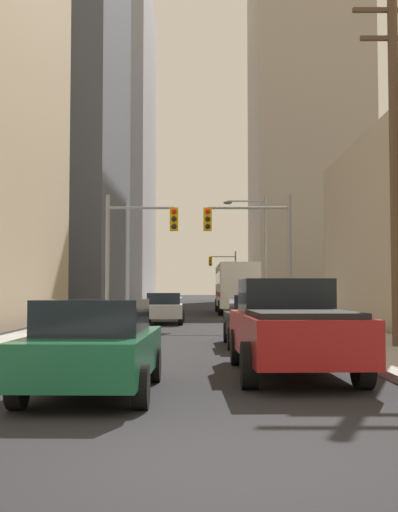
{
  "coord_description": "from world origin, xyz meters",
  "views": [
    {
      "loc": [
        0.02,
        -6.0,
        1.67
      ],
      "look_at": [
        0.0,
        30.12,
        3.58
      ],
      "focal_mm": 45.0,
      "sensor_mm": 36.0,
      "label": 1
    }
  ],
  "objects_px": {
    "sedan_green": "(95,346)",
    "traffic_signal_near_left": "(138,238)",
    "pickup_truck_red": "(290,327)",
    "traffic_signal_far_right": "(224,269)",
    "sedan_silver": "(164,308)",
    "city_bus": "(236,286)",
    "sedan_black": "(258,320)",
    "traffic_signal_near_right": "(252,237)"
  },
  "relations": [
    {
      "from": "sedan_green",
      "to": "traffic_signal_near_left",
      "type": "distance_m",
      "value": 18.96
    },
    {
      "from": "pickup_truck_red",
      "to": "traffic_signal_far_right",
      "type": "xyz_separation_m",
      "value": [
        1.01,
        59.29,
        3.08
      ]
    },
    {
      "from": "pickup_truck_red",
      "to": "sedan_silver",
      "type": "distance_m",
      "value": 19.2
    },
    {
      "from": "city_bus",
      "to": "traffic_signal_near_left",
      "type": "xyz_separation_m",
      "value": [
        -5.34,
        -16.15,
        2.09
      ]
    },
    {
      "from": "sedan_green",
      "to": "sedan_black",
      "type": "xyz_separation_m",
      "value": [
        3.44,
        8.76,
        0.0
      ]
    },
    {
      "from": "pickup_truck_red",
      "to": "city_bus",
      "type": "bearing_deg",
      "value": 88.65
    },
    {
      "from": "pickup_truck_red",
      "to": "traffic_signal_near_left",
      "type": "xyz_separation_m",
      "value": [
        -4.58,
        16.24,
        3.09
      ]
    },
    {
      "from": "city_bus",
      "to": "sedan_green",
      "type": "distance_m",
      "value": 35.07
    },
    {
      "from": "traffic_signal_near_left",
      "to": "city_bus",
      "type": "bearing_deg",
      "value": 71.69
    },
    {
      "from": "city_bus",
      "to": "traffic_signal_near_left",
      "type": "relative_size",
      "value": 1.92
    },
    {
      "from": "traffic_signal_near_left",
      "to": "traffic_signal_far_right",
      "type": "bearing_deg",
      "value": 82.6
    },
    {
      "from": "city_bus",
      "to": "pickup_truck_red",
      "type": "distance_m",
      "value": 32.41
    },
    {
      "from": "pickup_truck_red",
      "to": "sedan_black",
      "type": "height_order",
      "value": "pickup_truck_red"
    },
    {
      "from": "sedan_black",
      "to": "traffic_signal_near_left",
      "type": "relative_size",
      "value": 0.71
    },
    {
      "from": "city_bus",
      "to": "sedan_green",
      "type": "xyz_separation_m",
      "value": [
        -4.25,
        -34.8,
        -1.16
      ]
    },
    {
      "from": "traffic_signal_near_right",
      "to": "traffic_signal_far_right",
      "type": "xyz_separation_m",
      "value": [
        0.42,
        43.05,
        -0.04
      ]
    },
    {
      "from": "sedan_silver",
      "to": "traffic_signal_near_left",
      "type": "distance_m",
      "value": 4.31
    },
    {
      "from": "pickup_truck_red",
      "to": "sedan_silver",
      "type": "height_order",
      "value": "pickup_truck_red"
    },
    {
      "from": "pickup_truck_red",
      "to": "traffic_signal_near_left",
      "type": "bearing_deg",
      "value": 105.75
    },
    {
      "from": "sedan_green",
      "to": "traffic_signal_near_left",
      "type": "relative_size",
      "value": 0.71
    },
    {
      "from": "sedan_silver",
      "to": "traffic_signal_far_right",
      "type": "relative_size",
      "value": 0.71
    },
    {
      "from": "city_bus",
      "to": "traffic_signal_near_right",
      "type": "height_order",
      "value": "traffic_signal_near_right"
    },
    {
      "from": "pickup_truck_red",
      "to": "traffic_signal_near_left",
      "type": "height_order",
      "value": "traffic_signal_near_left"
    },
    {
      "from": "sedan_green",
      "to": "traffic_signal_near_left",
      "type": "xyz_separation_m",
      "value": [
        -1.09,
        18.65,
        3.25
      ]
    },
    {
      "from": "traffic_signal_near_right",
      "to": "city_bus",
      "type": "bearing_deg",
      "value": 89.41
    },
    {
      "from": "traffic_signal_near_right",
      "to": "traffic_signal_far_right",
      "type": "bearing_deg",
      "value": 89.45
    },
    {
      "from": "sedan_green",
      "to": "sedan_silver",
      "type": "distance_m",
      "value": 21.28
    },
    {
      "from": "sedan_black",
      "to": "traffic_signal_near_right",
      "type": "bearing_deg",
      "value": 86.27
    },
    {
      "from": "pickup_truck_red",
      "to": "traffic_signal_far_right",
      "type": "bearing_deg",
      "value": 89.02
    },
    {
      "from": "city_bus",
      "to": "traffic_signal_near_right",
      "type": "xyz_separation_m",
      "value": [
        -0.17,
        -16.15,
        2.12
      ]
    },
    {
      "from": "traffic_signal_far_right",
      "to": "sedan_black",
      "type": "bearing_deg",
      "value": -91.15
    },
    {
      "from": "sedan_green",
      "to": "city_bus",
      "type": "bearing_deg",
      "value": 83.04
    },
    {
      "from": "sedan_silver",
      "to": "traffic_signal_far_right",
      "type": "distance_m",
      "value": 40.8
    },
    {
      "from": "sedan_green",
      "to": "sedan_silver",
      "type": "xyz_separation_m",
      "value": [
        -0.05,
        21.28,
        0.0
      ]
    },
    {
      "from": "city_bus",
      "to": "sedan_black",
      "type": "bearing_deg",
      "value": -91.79
    },
    {
      "from": "sedan_green",
      "to": "traffic_signal_near_right",
      "type": "height_order",
      "value": "traffic_signal_near_right"
    },
    {
      "from": "traffic_signal_near_left",
      "to": "traffic_signal_near_right",
      "type": "height_order",
      "value": "same"
    },
    {
      "from": "traffic_signal_near_left",
      "to": "traffic_signal_far_right",
      "type": "height_order",
      "value": "same"
    },
    {
      "from": "city_bus",
      "to": "traffic_signal_far_right",
      "type": "bearing_deg",
      "value": 89.47
    },
    {
      "from": "sedan_black",
      "to": "sedan_silver",
      "type": "xyz_separation_m",
      "value": [
        -3.48,
        12.53,
        0.0
      ]
    },
    {
      "from": "sedan_silver",
      "to": "sedan_green",
      "type": "bearing_deg",
      "value": -89.88
    },
    {
      "from": "traffic_signal_near_left",
      "to": "pickup_truck_red",
      "type": "bearing_deg",
      "value": -74.25
    }
  ]
}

